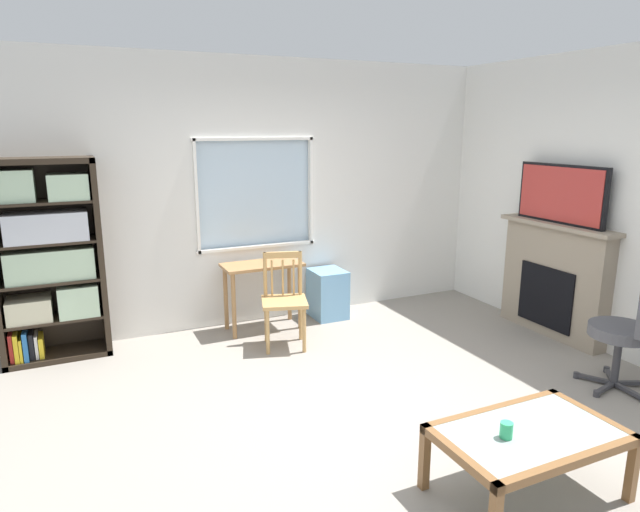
% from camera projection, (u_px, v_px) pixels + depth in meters
% --- Properties ---
extents(ground, '(6.19, 5.72, 0.02)m').
position_uv_depth(ground, '(367.00, 416.00, 4.06)').
color(ground, gray).
extents(wall_back_with_window, '(5.19, 0.15, 2.76)m').
position_uv_depth(wall_back_with_window, '(260.00, 193.00, 5.82)').
color(wall_back_with_window, silver).
rests_on(wall_back_with_window, ground).
extents(wall_right, '(0.12, 4.92, 2.76)m').
position_uv_depth(wall_right, '(634.00, 207.00, 4.82)').
color(wall_right, silver).
rests_on(wall_right, ground).
extents(bookshelf, '(0.90, 0.38, 1.81)m').
position_uv_depth(bookshelf, '(48.00, 256.00, 4.87)').
color(bookshelf, '#2D2319').
rests_on(bookshelf, ground).
extents(desk_under_window, '(0.81, 0.39, 0.70)m').
position_uv_depth(desk_under_window, '(262.00, 276.00, 5.66)').
color(desk_under_window, '#A37547').
rests_on(desk_under_window, ground).
extents(wooden_chair, '(0.52, 0.50, 0.90)m').
position_uv_depth(wooden_chair, '(284.00, 299.00, 5.24)').
color(wooden_chair, tan).
rests_on(wooden_chair, ground).
extents(plastic_drawer_unit, '(0.35, 0.40, 0.53)m').
position_uv_depth(plastic_drawer_unit, '(328.00, 294.00, 6.08)').
color(plastic_drawer_unit, '#72ADDB').
rests_on(plastic_drawer_unit, ground).
extents(fireplace, '(0.26, 1.30, 1.15)m').
position_uv_depth(fireplace, '(554.00, 279.00, 5.52)').
color(fireplace, gray).
rests_on(fireplace, ground).
extents(tv, '(0.06, 1.01, 0.57)m').
position_uv_depth(tv, '(561.00, 194.00, 5.31)').
color(tv, black).
rests_on(tv, fireplace).
extents(office_chair, '(0.58, 0.57, 1.00)m').
position_uv_depth(office_chair, '(633.00, 325.00, 4.30)').
color(office_chair, '#4C4C51').
rests_on(office_chair, ground).
extents(coffee_table, '(1.04, 0.63, 0.41)m').
position_uv_depth(coffee_table, '(529.00, 439.00, 3.10)').
color(coffee_table, '#8C9E99').
rests_on(coffee_table, ground).
extents(sippy_cup, '(0.07, 0.07, 0.09)m').
position_uv_depth(sippy_cup, '(506.00, 430.00, 3.01)').
color(sippy_cup, '#33B770').
rests_on(sippy_cup, coffee_table).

